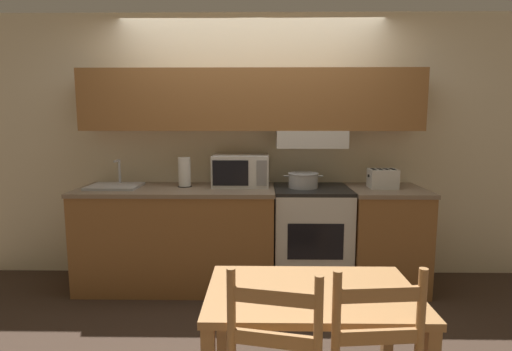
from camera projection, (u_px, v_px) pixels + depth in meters
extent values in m
plane|color=#3D2D23|center=(252.00, 272.00, 4.10)|extent=(16.00, 16.00, 0.00)
cube|color=beige|center=(252.00, 148.00, 3.94)|extent=(5.53, 0.05, 2.55)
cube|color=#936033|center=(251.00, 100.00, 3.70)|extent=(3.13, 0.32, 0.56)
cube|color=silver|center=(311.00, 139.00, 3.74)|extent=(0.65, 0.34, 0.16)
cube|color=#936033|center=(178.00, 239.00, 3.72)|extent=(1.77, 0.66, 0.90)
cube|color=#84705B|center=(177.00, 190.00, 3.65)|extent=(1.79, 0.68, 0.04)
cube|color=#936033|center=(385.00, 240.00, 3.69)|extent=(0.65, 0.66, 0.90)
cube|color=#84705B|center=(387.00, 190.00, 3.63)|extent=(0.67, 0.68, 0.04)
cube|color=silver|center=(311.00, 238.00, 3.72)|extent=(0.68, 0.62, 0.90)
cube|color=black|center=(312.00, 189.00, 3.65)|extent=(0.68, 0.62, 0.03)
cube|color=black|center=(316.00, 242.00, 3.40)|extent=(0.48, 0.01, 0.32)
cylinder|color=black|center=(296.00, 191.00, 3.53)|extent=(0.10, 0.10, 0.01)
cylinder|color=black|center=(331.00, 191.00, 3.53)|extent=(0.10, 0.10, 0.01)
cylinder|color=black|center=(294.00, 186.00, 3.78)|extent=(0.10, 0.10, 0.01)
cylinder|color=black|center=(326.00, 186.00, 3.77)|extent=(0.10, 0.10, 0.01)
cylinder|color=#B7BABF|center=(303.00, 180.00, 3.65)|extent=(0.27, 0.27, 0.13)
torus|color=#B7BABF|center=(303.00, 174.00, 3.64)|extent=(0.28, 0.28, 0.01)
cylinder|color=#B7BABF|center=(286.00, 176.00, 3.64)|extent=(0.05, 0.01, 0.01)
cylinder|color=#B7BABF|center=(320.00, 176.00, 3.64)|extent=(0.05, 0.01, 0.01)
cube|color=silver|center=(241.00, 170.00, 3.74)|extent=(0.52, 0.37, 0.29)
cube|color=black|center=(230.00, 173.00, 3.55)|extent=(0.32, 0.01, 0.23)
cube|color=gray|center=(262.00, 173.00, 3.55)|extent=(0.09, 0.01, 0.23)
cube|color=silver|center=(383.00, 179.00, 3.63)|extent=(0.25, 0.19, 0.17)
cube|color=black|center=(368.00, 176.00, 3.62)|extent=(0.01, 0.02, 0.02)
cube|color=black|center=(374.00, 170.00, 3.61)|extent=(0.03, 0.13, 0.01)
cube|color=black|center=(380.00, 170.00, 3.61)|extent=(0.03, 0.13, 0.01)
cube|color=black|center=(386.00, 170.00, 3.61)|extent=(0.03, 0.13, 0.01)
cube|color=black|center=(393.00, 170.00, 3.61)|extent=(0.03, 0.13, 0.01)
cube|color=#B7BABF|center=(115.00, 186.00, 3.66)|extent=(0.45, 0.37, 0.02)
cube|color=#4C4F54|center=(114.00, 186.00, 3.64)|extent=(0.39, 0.28, 0.01)
cylinder|color=#B7BABF|center=(120.00, 171.00, 3.78)|extent=(0.02, 0.02, 0.21)
cylinder|color=#B7BABF|center=(117.00, 161.00, 3.70)|extent=(0.02, 0.12, 0.02)
cylinder|color=black|center=(185.00, 186.00, 3.71)|extent=(0.13, 0.13, 0.01)
cylinder|color=white|center=(185.00, 172.00, 3.69)|extent=(0.11, 0.11, 0.27)
cube|color=#B27F4C|center=(312.00, 294.00, 1.94)|extent=(1.02, 0.63, 0.04)
cube|color=#B27F4C|center=(222.00, 333.00, 2.28)|extent=(0.06, 0.06, 0.69)
cube|color=#B27F4C|center=(387.00, 334.00, 2.26)|extent=(0.06, 0.06, 0.69)
cylinder|color=#B27F4C|center=(231.00, 329.00, 1.60)|extent=(0.04, 0.04, 0.51)
cylinder|color=#B27F4C|center=(318.00, 339.00, 1.53)|extent=(0.04, 0.04, 0.51)
cube|color=#B27F4C|center=(274.00, 297.00, 1.54)|extent=(0.34, 0.09, 0.06)
cube|color=#B27F4C|center=(274.00, 340.00, 1.57)|extent=(0.34, 0.09, 0.06)
cylinder|color=#B27F4C|center=(336.00, 333.00, 1.57)|extent=(0.04, 0.04, 0.51)
cylinder|color=#B27F4C|center=(420.00, 329.00, 1.60)|extent=(0.04, 0.04, 0.51)
cube|color=#B27F4C|center=(380.00, 294.00, 1.56)|extent=(0.34, 0.05, 0.06)
cube|color=#B27F4C|center=(378.00, 337.00, 1.59)|extent=(0.34, 0.05, 0.06)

